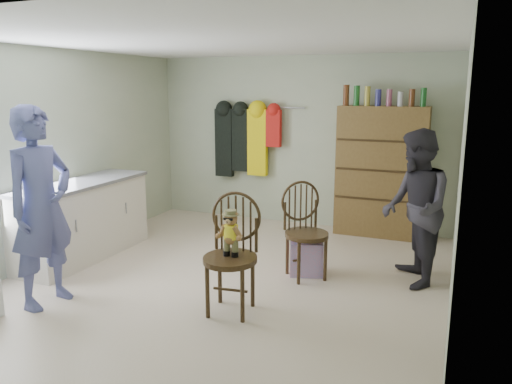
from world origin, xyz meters
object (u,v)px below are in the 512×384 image
at_px(chair_far, 304,226).
at_px(dresser, 381,171).
at_px(counter, 83,219).
at_px(chair_front, 232,245).

relative_size(chair_far, dresser, 0.50).
distance_m(counter, dresser, 3.96).
bearing_deg(chair_front, dresser, 66.26).
xyz_separation_m(chair_front, dresser, (0.88, 2.97, 0.28)).
distance_m(chair_far, dresser, 1.98).
bearing_deg(counter, dresser, 35.69).
height_order(counter, chair_front, chair_front).
bearing_deg(dresser, chair_far, -105.37).
distance_m(chair_front, dresser, 3.11).
height_order(counter, dresser, dresser).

